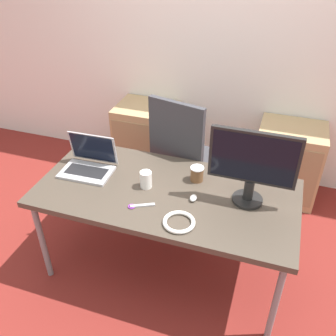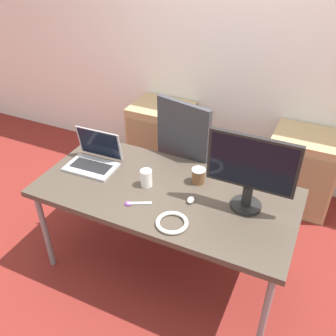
{
  "view_description": "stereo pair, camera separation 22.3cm",
  "coord_description": "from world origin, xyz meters",
  "px_view_note": "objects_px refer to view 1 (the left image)",
  "views": [
    {
      "loc": [
        0.61,
        -1.79,
        2.18
      ],
      "look_at": [
        0.0,
        0.04,
        0.86
      ],
      "focal_mm": 40.0,
      "sensor_mm": 36.0,
      "label": 1
    },
    {
      "loc": [
        0.82,
        -1.71,
        2.18
      ],
      "look_at": [
        0.0,
        0.04,
        0.86
      ],
      "focal_mm": 40.0,
      "sensor_mm": 36.0,
      "label": 2
    }
  ],
  "objects_px": {
    "monitor": "(253,165)",
    "coffee_cup_white": "(146,179)",
    "cabinet_left": "(147,139)",
    "laptop_center": "(89,164)",
    "office_chair": "(187,170)",
    "coffee_cup_brown": "(197,174)",
    "cabinet_right": "(287,162)",
    "cable_coil": "(179,222)",
    "mouse": "(193,198)"
  },
  "relations": [
    {
      "from": "cabinet_right",
      "to": "laptop_center",
      "type": "height_order",
      "value": "laptop_center"
    },
    {
      "from": "office_chair",
      "to": "coffee_cup_white",
      "type": "bearing_deg",
      "value": -98.47
    },
    {
      "from": "laptop_center",
      "to": "cabinet_left",
      "type": "bearing_deg",
      "value": 90.73
    },
    {
      "from": "cabinet_left",
      "to": "laptop_center",
      "type": "distance_m",
      "value": 1.18
    },
    {
      "from": "office_chair",
      "to": "laptop_center",
      "type": "height_order",
      "value": "office_chair"
    },
    {
      "from": "coffee_cup_brown",
      "to": "coffee_cup_white",
      "type": "bearing_deg",
      "value": -149.85
    },
    {
      "from": "monitor",
      "to": "coffee_cup_white",
      "type": "distance_m",
      "value": 0.68
    },
    {
      "from": "cabinet_right",
      "to": "coffee_cup_white",
      "type": "height_order",
      "value": "coffee_cup_white"
    },
    {
      "from": "office_chair",
      "to": "monitor",
      "type": "height_order",
      "value": "monitor"
    },
    {
      "from": "monitor",
      "to": "coffee_cup_brown",
      "type": "relative_size",
      "value": 5.1
    },
    {
      "from": "office_chair",
      "to": "coffee_cup_brown",
      "type": "distance_m",
      "value": 0.62
    },
    {
      "from": "cable_coil",
      "to": "monitor",
      "type": "bearing_deg",
      "value": 44.28
    },
    {
      "from": "coffee_cup_brown",
      "to": "cable_coil",
      "type": "distance_m",
      "value": 0.44
    },
    {
      "from": "cabinet_right",
      "to": "mouse",
      "type": "relative_size",
      "value": 10.61
    },
    {
      "from": "mouse",
      "to": "cable_coil",
      "type": "bearing_deg",
      "value": -95.4
    },
    {
      "from": "cabinet_right",
      "to": "coffee_cup_brown",
      "type": "distance_m",
      "value": 1.22
    },
    {
      "from": "laptop_center",
      "to": "coffee_cup_brown",
      "type": "height_order",
      "value": "laptop_center"
    },
    {
      "from": "laptop_center",
      "to": "mouse",
      "type": "xyz_separation_m",
      "value": [
        0.77,
        -0.09,
        -0.03
      ]
    },
    {
      "from": "coffee_cup_brown",
      "to": "cable_coil",
      "type": "bearing_deg",
      "value": -88.46
    },
    {
      "from": "office_chair",
      "to": "coffee_cup_brown",
      "type": "height_order",
      "value": "office_chair"
    },
    {
      "from": "cabinet_left",
      "to": "monitor",
      "type": "distance_m",
      "value": 1.68
    },
    {
      "from": "office_chair",
      "to": "monitor",
      "type": "distance_m",
      "value": 0.97
    },
    {
      "from": "laptop_center",
      "to": "mouse",
      "type": "relative_size",
      "value": 5.39
    },
    {
      "from": "office_chair",
      "to": "cabinet_right",
      "type": "relative_size",
      "value": 1.61
    },
    {
      "from": "cabinet_left",
      "to": "coffee_cup_white",
      "type": "bearing_deg",
      "value": -68.54
    },
    {
      "from": "cabinet_left",
      "to": "laptop_center",
      "type": "xyz_separation_m",
      "value": [
        0.01,
        -1.11,
        0.41
      ]
    },
    {
      "from": "cabinet_left",
      "to": "mouse",
      "type": "xyz_separation_m",
      "value": [
        0.78,
        -1.2,
        0.38
      ]
    },
    {
      "from": "office_chair",
      "to": "laptop_center",
      "type": "relative_size",
      "value": 3.16
    },
    {
      "from": "coffee_cup_white",
      "to": "coffee_cup_brown",
      "type": "relative_size",
      "value": 1.13
    },
    {
      "from": "cabinet_right",
      "to": "coffee_cup_brown",
      "type": "xyz_separation_m",
      "value": [
        -0.58,
        -0.99,
        0.41
      ]
    },
    {
      "from": "monitor",
      "to": "coffee_cup_brown",
      "type": "bearing_deg",
      "value": 162.46
    },
    {
      "from": "coffee_cup_white",
      "to": "cable_coil",
      "type": "distance_m",
      "value": 0.41
    },
    {
      "from": "laptop_center",
      "to": "monitor",
      "type": "distance_m",
      "value": 1.11
    },
    {
      "from": "monitor",
      "to": "coffee_cup_brown",
      "type": "xyz_separation_m",
      "value": [
        -0.35,
        0.11,
        -0.22
      ]
    },
    {
      "from": "monitor",
      "to": "coffee_cup_brown",
      "type": "distance_m",
      "value": 0.43
    },
    {
      "from": "monitor",
      "to": "laptop_center",
      "type": "bearing_deg",
      "value": -179.54
    },
    {
      "from": "coffee_cup_white",
      "to": "cable_coil",
      "type": "relative_size",
      "value": 0.61
    },
    {
      "from": "laptop_center",
      "to": "monitor",
      "type": "xyz_separation_m",
      "value": [
        1.09,
        0.01,
        0.22
      ]
    },
    {
      "from": "cabinet_right",
      "to": "coffee_cup_white",
      "type": "bearing_deg",
      "value": -127.06
    },
    {
      "from": "office_chair",
      "to": "laptop_center",
      "type": "xyz_separation_m",
      "value": [
        -0.54,
        -0.6,
        0.33
      ]
    },
    {
      "from": "office_chair",
      "to": "mouse",
      "type": "distance_m",
      "value": 0.79
    },
    {
      "from": "office_chair",
      "to": "coffee_cup_white",
      "type": "height_order",
      "value": "office_chair"
    },
    {
      "from": "monitor",
      "to": "cabinet_right",
      "type": "bearing_deg",
      "value": 78.11
    },
    {
      "from": "cabinet_right",
      "to": "coffee_cup_white",
      "type": "distance_m",
      "value": 1.51
    },
    {
      "from": "cabinet_right",
      "to": "mouse",
      "type": "height_order",
      "value": "mouse"
    },
    {
      "from": "cabinet_right",
      "to": "coffee_cup_white",
      "type": "relative_size",
      "value": 6.03
    },
    {
      "from": "mouse",
      "to": "coffee_cup_white",
      "type": "height_order",
      "value": "coffee_cup_white"
    },
    {
      "from": "monitor",
      "to": "coffee_cup_white",
      "type": "relative_size",
      "value": 4.5
    },
    {
      "from": "cabinet_left",
      "to": "cable_coil",
      "type": "xyz_separation_m",
      "value": [
        0.76,
        -1.43,
        0.37
      ]
    },
    {
      "from": "coffee_cup_brown",
      "to": "monitor",
      "type": "bearing_deg",
      "value": -17.54
    }
  ]
}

